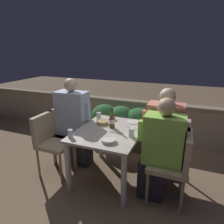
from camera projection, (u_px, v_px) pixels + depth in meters
The scene contains 21 objects.
ground_plane at pixel (110, 176), 2.79m from camera, with size 16.00×16.00×0.00m, color #7A6047.
parapet_wall at pixel (137, 119), 3.90m from camera, with size 9.00×0.18×0.76m.
dining_table at pixel (110, 136), 2.60m from camera, with size 0.81×1.02×0.70m.
planter_hedge at pixel (121, 124), 3.55m from camera, with size 1.16×0.47×0.75m.
chair_left_near at pixel (50, 137), 2.76m from camera, with size 0.43×0.43×0.86m.
chair_left_far at pixel (65, 129), 3.06m from camera, with size 0.43×0.43×0.86m.
person_blue_shirt at pixel (75, 123), 2.95m from camera, with size 0.51×0.26×1.31m.
chair_right_near at pixel (177, 161), 2.19m from camera, with size 0.43×0.43×0.86m.
person_green_blouse at pixel (160, 151), 2.23m from camera, with size 0.50×0.26×1.23m.
chair_right_far at pixel (176, 148), 2.47m from camera, with size 0.43×0.43×0.86m.
person_coral_top at pixel (161, 138), 2.50m from camera, with size 0.50×0.26×1.27m.
beer_bottle at pixel (112, 120), 2.61m from camera, with size 0.07×0.07×0.27m.
plate_0 at pixel (133, 122), 2.84m from camera, with size 0.19×0.19×0.01m.
bowl_0 at pixel (112, 119), 2.93m from camera, with size 0.13×0.13×0.04m.
bowl_1 at pixel (109, 140), 2.23m from camera, with size 0.17×0.17×0.04m.
bowl_2 at pixel (103, 122), 2.77m from camera, with size 0.17×0.17×0.05m.
glass_cup_0 at pixel (132, 133), 2.36m from camera, with size 0.07×0.07×0.11m.
glass_cup_1 at pixel (70, 134), 2.35m from camera, with size 0.06×0.06×0.10m.
glass_cup_2 at pixel (99, 116), 2.94m from camera, with size 0.07×0.07×0.10m.
fork_0 at pixel (132, 128), 2.62m from camera, with size 0.17×0.07×0.01m.
fork_1 at pixel (116, 132), 2.48m from camera, with size 0.17×0.03×0.01m.
Camera 1 is at (0.91, -2.20, 1.71)m, focal length 32.00 mm.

